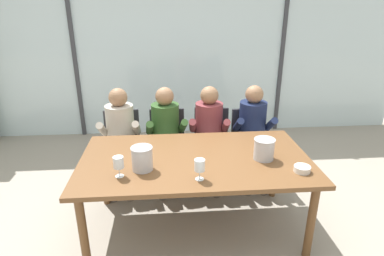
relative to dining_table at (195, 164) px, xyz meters
name	(u,v)px	position (x,y,z in m)	size (l,w,h in m)	color
ground	(188,176)	(0.00, 1.00, -0.69)	(14.00, 14.00, 0.00)	#9E9384
window_glass_panel	(181,54)	(0.00, 2.56, 0.61)	(7.27, 0.03, 2.60)	silver
window_mullion_left	(75,56)	(-1.63, 2.54, 0.61)	(0.06, 0.06, 2.60)	#38383D
window_mullion_right	(282,53)	(1.63, 2.54, 0.61)	(0.06, 0.06, 2.60)	#38383D
hillside_vineyard	(174,41)	(0.00, 6.39, 0.40)	(13.27, 2.40, 2.18)	#386633
dining_table	(195,164)	(0.00, 0.00, 0.00)	(2.07, 1.16, 0.76)	brown
chair_near_curtain	(123,141)	(-0.79, 1.02, -0.19)	(0.47, 0.47, 0.86)	#232328
chair_left_of_center	(168,140)	(-0.24, 1.02, -0.19)	(0.45, 0.45, 0.86)	#232328
chair_center	(211,138)	(0.29, 1.02, -0.19)	(0.49, 0.49, 0.86)	#232328
chair_right_of_center	(250,139)	(0.77, 0.97, -0.19)	(0.50, 0.50, 0.86)	#232328
person_beige_jumper	(120,133)	(-0.78, 0.85, -0.02)	(0.47, 0.62, 1.18)	#B7AD9E
person_olive_shirt	(166,132)	(-0.26, 0.85, -0.02)	(0.49, 0.63, 1.18)	#2D5123
person_maroon_top	(209,131)	(0.24, 0.85, -0.02)	(0.49, 0.63, 1.18)	brown
person_navy_polo	(253,129)	(0.77, 0.85, -0.02)	(0.47, 0.62, 1.18)	#192347
ice_bucket_primary	(264,149)	(0.61, -0.07, 0.17)	(0.19, 0.19, 0.19)	#B7B7BC
ice_bucket_secondary	(142,158)	(-0.46, -0.19, 0.17)	(0.18, 0.18, 0.21)	#B7B7BC
tasting_bowl	(302,169)	(0.86, -0.33, 0.09)	(0.14, 0.14, 0.05)	silver
wine_glass_by_left_taster	(118,163)	(-0.64, -0.29, 0.19)	(0.08, 0.08, 0.17)	silver
wine_glass_near_bucket	(199,166)	(0.00, -0.39, 0.19)	(0.08, 0.08, 0.17)	silver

